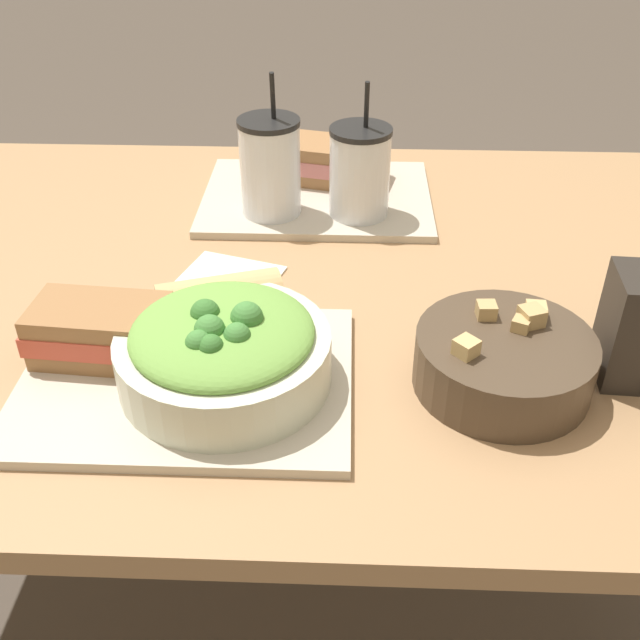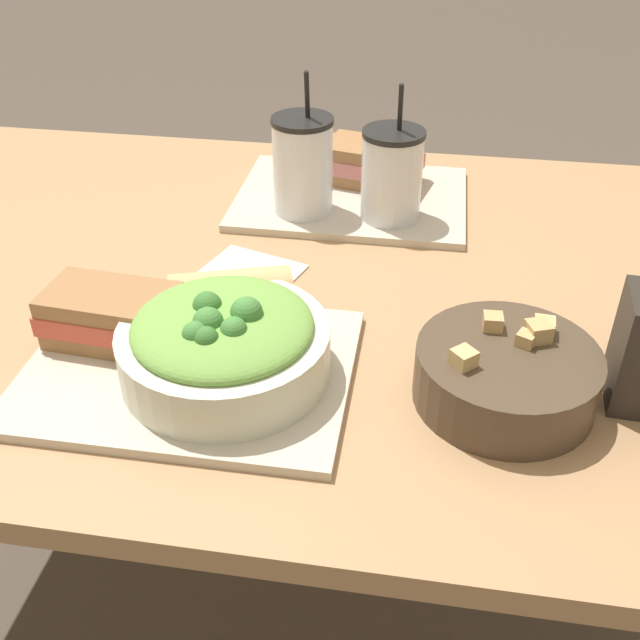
# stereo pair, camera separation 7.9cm
# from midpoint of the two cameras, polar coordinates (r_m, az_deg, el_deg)

# --- Properties ---
(ground_plane) EXTENTS (12.00, 12.00, 0.00)m
(ground_plane) POSITION_cam_midpoint_polar(r_m,az_deg,el_deg) (1.51, -0.26, -20.07)
(ground_plane) COLOR #4C4238
(dining_table) EXTENTS (1.46, 0.92, 0.71)m
(dining_table) POSITION_cam_midpoint_polar(r_m,az_deg,el_deg) (1.07, -0.34, -0.39)
(dining_table) COLOR #A37A51
(dining_table) RESTS_ON ground_plane
(tray_near) EXTENTS (0.36, 0.27, 0.01)m
(tray_near) POSITION_cam_midpoint_polar(r_m,az_deg,el_deg) (0.85, -7.32, -3.86)
(tray_near) COLOR #BCB29E
(tray_near) RESTS_ON dining_table
(tray_far) EXTENTS (0.36, 0.27, 0.01)m
(tray_far) POSITION_cam_midpoint_polar(r_m,az_deg,el_deg) (1.22, 4.26, 9.19)
(tray_far) COLOR #BCB29E
(tray_far) RESTS_ON dining_table
(salad_bowl) EXTENTS (0.23, 0.23, 0.10)m
(salad_bowl) POSITION_cam_midpoint_polar(r_m,az_deg,el_deg) (0.80, -4.57, -1.77)
(salad_bowl) COLOR beige
(salad_bowl) RESTS_ON tray_near
(soup_bowl) EXTENTS (0.19, 0.19, 0.08)m
(soup_bowl) POSITION_cam_midpoint_polar(r_m,az_deg,el_deg) (0.82, 16.69, -4.02)
(soup_bowl) COLOR #473828
(soup_bowl) RESTS_ON dining_table
(sandwich_near) EXTENTS (0.16, 0.10, 0.06)m
(sandwich_near) POSITION_cam_midpoint_polar(r_m,az_deg,el_deg) (0.88, -13.12, 0.22)
(sandwich_near) COLOR olive
(sandwich_near) RESTS_ON tray_near
(baguette_near) EXTENTS (0.16, 0.11, 0.06)m
(baguette_near) POSITION_cam_midpoint_polar(r_m,az_deg,el_deg) (0.90, -4.13, 1.80)
(baguette_near) COLOR tan
(baguette_near) RESTS_ON tray_near
(sandwich_far) EXTENTS (0.17, 0.13, 0.06)m
(sandwich_far) POSITION_cam_midpoint_polar(r_m,az_deg,el_deg) (1.25, 5.78, 11.75)
(sandwich_far) COLOR olive
(sandwich_far) RESTS_ON tray_far
(baguette_far) EXTENTS (0.11, 0.08, 0.06)m
(baguette_far) POSITION_cam_midpoint_polar(r_m,az_deg,el_deg) (1.29, 5.19, 12.54)
(baguette_far) COLOR tan
(baguette_far) RESTS_ON tray_far
(drink_cup_dark) EXTENTS (0.09, 0.09, 0.21)m
(drink_cup_dark) POSITION_cam_midpoint_polar(r_m,az_deg,el_deg) (1.14, 0.70, 11.45)
(drink_cup_dark) COLOR silver
(drink_cup_dark) RESTS_ON tray_far
(drink_cup_red) EXTENTS (0.09, 0.09, 0.20)m
(drink_cup_red) POSITION_cam_midpoint_polar(r_m,az_deg,el_deg) (1.13, 7.50, 10.69)
(drink_cup_red) COLOR silver
(drink_cup_red) RESTS_ON tray_far
(napkin_folded) EXTENTS (0.15, 0.12, 0.00)m
(napkin_folded) POSITION_cam_midpoint_polar(r_m,az_deg,el_deg) (1.03, -2.92, 3.84)
(napkin_folded) COLOR silver
(napkin_folded) RESTS_ON dining_table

